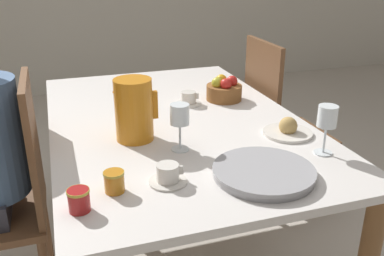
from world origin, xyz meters
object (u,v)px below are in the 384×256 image
Objects in this scene: jam_jar_red at (79,199)px; jam_jar_amber at (114,181)px; teacup_across at (189,99)px; serving_tray at (264,172)px; fruit_bowl at (224,90)px; bread_plate at (288,130)px; teacup_near_person at (168,175)px; wine_glass_juice at (180,117)px; chair_opposite at (278,124)px; wine_glass_water at (327,119)px; chair_person_side at (10,197)px; red_pitcher at (134,110)px.

jam_jar_amber is at bearing 33.92° from jam_jar_red.
teacup_across is at bearing 56.58° from jam_jar_amber.
teacup_across is 0.37× the size of serving_tray.
fruit_bowl is at bearing 46.01° from jam_jar_red.
serving_tray is 1.70× the size of bread_plate.
wine_glass_juice is at bearing 64.23° from teacup_near_person.
teacup_near_person is (-0.88, -0.85, 0.26)m from chair_opposite.
teacup_across is (0.29, 0.69, 0.00)m from teacup_near_person.
jam_jar_amber is 1.00× the size of jam_jar_red.
wine_glass_water reaches higher than serving_tray.
chair_opposite is 1.11m from serving_tray.
wine_glass_water reaches higher than jam_jar_red.
wine_glass_juice is (-0.48, 0.19, -0.01)m from wine_glass_water.
chair_person_side is 1.14m from bread_plate.
bread_plate is 2.94× the size of jam_jar_red.
jam_jar_red reaches higher than teacup_near_person.
teacup_near_person is 0.37× the size of serving_tray.
teacup_across is (-0.59, -0.16, 0.26)m from chair_opposite.
wine_glass_juice is at bearing -179.49° from bread_plate.
bread_plate is (-0.03, 0.20, -0.11)m from wine_glass_water.
wine_glass_juice is (-0.77, -0.63, 0.36)m from chair_opposite.
bread_plate is (0.25, 0.28, 0.00)m from serving_tray.
teacup_across is at bearing 45.22° from red_pitcher.
wine_glass_juice is 0.26m from teacup_near_person.
teacup_across is 0.75m from serving_tray.
serving_tray is (0.33, -0.43, -0.11)m from red_pitcher.
red_pitcher is 1.32× the size of wine_glass_water.
jam_jar_red is at bearing -164.69° from teacup_near_person.
red_pitcher reaches higher than teacup_near_person.
chair_opposite is at bearing 44.19° from teacup_near_person.
red_pitcher is 0.55m from serving_tray.
chair_opposite reaches higher than teacup_across.
teacup_across reaches higher than serving_tray.
jam_jar_red is (-0.28, -0.08, 0.01)m from teacup_near_person.
chair_person_side is at bearing 166.64° from red_pitcher.
chair_person_side is 0.88m from teacup_across.
chair_opposite is at bearing 20.23° from fruit_bowl.
wine_glass_juice is 2.64× the size of jam_jar_amber.
serving_tray is at bearing -10.98° from teacup_near_person.
fruit_bowl is (-0.11, 0.68, -0.08)m from wine_glass_water.
teacup_across is 0.19m from fruit_bowl.
teacup_across is at bearing 67.19° from teacup_near_person.
wine_glass_water is 0.55× the size of serving_tray.
wine_glass_water reaches higher than wine_glass_juice.
chair_person_side is 0.76m from teacup_near_person.
chair_person_side is 1.00× the size of chair_opposite.
serving_tray is 4.98× the size of jam_jar_amber.
chair_person_side is at bearing 166.34° from bread_plate.
chair_opposite is 5.42× the size of wine_glass_water.
chair_person_side is 1.02m from serving_tray.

